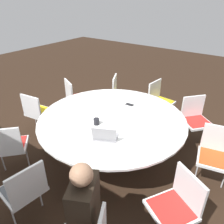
% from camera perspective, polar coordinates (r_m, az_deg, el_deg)
% --- Properties ---
extents(ground_plane, '(16.00, 16.00, 0.00)m').
position_cam_1_polar(ground_plane, '(3.77, -0.00, -11.38)').
color(ground_plane, black).
extents(conference_table, '(2.24, 2.24, 0.75)m').
position_cam_1_polar(conference_table, '(3.37, -0.00, -2.66)').
color(conference_table, '#333333').
rests_on(conference_table, ground_plane).
extents(chair_1, '(0.59, 0.58, 0.87)m').
position_cam_1_polar(chair_1, '(2.53, 16.62, -21.88)').
color(chair_1, white).
rests_on(chair_1, ground_plane).
extents(chair_2, '(0.52, 0.50, 0.87)m').
position_cam_1_polar(chair_2, '(3.33, 25.48, -9.50)').
color(chair_2, white).
rests_on(chair_2, ground_plane).
extents(chair_3, '(0.61, 0.61, 0.87)m').
position_cam_1_polar(chair_3, '(4.07, 20.94, -1.23)').
color(chair_3, white).
rests_on(chair_3, ground_plane).
extents(chair_4, '(0.47, 0.48, 0.87)m').
position_cam_1_polar(chair_4, '(4.57, 12.23, 3.44)').
color(chair_4, white).
rests_on(chair_4, ground_plane).
extents(chair_5, '(0.57, 0.58, 0.87)m').
position_cam_1_polar(chair_5, '(4.78, 2.19, 5.26)').
color(chair_5, white).
rests_on(chair_5, ground_plane).
extents(chair_6, '(0.58, 0.57, 0.87)m').
position_cam_1_polar(chair_6, '(4.66, -9.56, 4.20)').
color(chair_6, white).
rests_on(chair_6, ground_plane).
extents(chair_7, '(0.49, 0.48, 0.87)m').
position_cam_1_polar(chair_7, '(4.23, -18.84, 0.34)').
color(chair_7, white).
rests_on(chair_7, ground_plane).
extents(chair_8, '(0.61, 0.61, 0.87)m').
position_cam_1_polar(chair_8, '(3.48, -25.21, -7.70)').
color(chair_8, white).
rests_on(chair_8, ground_plane).
extents(chair_9, '(0.47, 0.49, 0.87)m').
position_cam_1_polar(chair_9, '(2.75, -21.92, -17.94)').
color(chair_9, white).
rests_on(chair_9, ground_plane).
extents(person_0, '(0.36, 0.42, 1.22)m').
position_cam_1_polar(person_0, '(2.19, -7.66, -23.40)').
color(person_0, '#2D2319').
rests_on(person_0, ground_plane).
extents(laptop, '(0.39, 0.35, 0.21)m').
position_cam_1_polar(laptop, '(2.83, -1.85, -6.27)').
color(laptop, '#99999E').
rests_on(laptop, conference_table).
extents(coffee_cup, '(0.08, 0.08, 0.09)m').
position_cam_1_polar(coffee_cup, '(3.15, -4.08, -2.49)').
color(coffee_cup, black).
rests_on(coffee_cup, conference_table).
extents(cell_phone, '(0.14, 0.08, 0.01)m').
position_cam_1_polar(cell_phone, '(3.72, 4.63, 1.95)').
color(cell_phone, black).
rests_on(cell_phone, conference_table).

